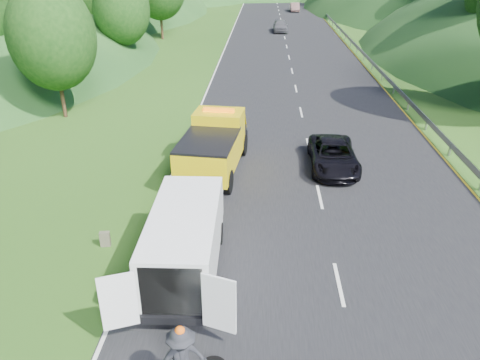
# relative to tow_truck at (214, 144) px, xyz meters

# --- Properties ---
(ground) EXTENTS (320.00, 320.00, 0.00)m
(ground) POSITION_rel_tow_truck_xyz_m (1.88, -6.58, -1.36)
(ground) COLOR #38661E
(ground) RESTS_ON ground
(road_surface) EXTENTS (14.00, 200.00, 0.02)m
(road_surface) POSITION_rel_tow_truck_xyz_m (4.88, 33.42, -1.35)
(road_surface) COLOR black
(road_surface) RESTS_ON ground
(guardrail) EXTENTS (0.06, 140.00, 1.52)m
(guardrail) POSITION_rel_tow_truck_xyz_m (12.18, 45.92, -1.36)
(guardrail) COLOR gray
(guardrail) RESTS_ON ground
(tree_line_left) EXTENTS (14.00, 140.00, 14.00)m
(tree_line_left) POSITION_rel_tow_truck_xyz_m (-17.12, 53.42, -1.36)
(tree_line_left) COLOR #295118
(tree_line_left) RESTS_ON ground
(tree_line_right) EXTENTS (14.00, 140.00, 14.00)m
(tree_line_right) POSITION_rel_tow_truck_xyz_m (24.88, 53.42, -1.36)
(tree_line_right) COLOR #295118
(tree_line_right) RESTS_ON ground
(tow_truck) EXTENTS (3.07, 6.70, 2.78)m
(tow_truck) POSITION_rel_tow_truck_xyz_m (0.00, 0.00, 0.00)
(tow_truck) COLOR black
(tow_truck) RESTS_ON ground
(white_van) EXTENTS (3.60, 6.60, 2.33)m
(white_van) POSITION_rel_tow_truck_xyz_m (-0.14, -8.06, -0.04)
(white_van) COLOR black
(white_van) RESTS_ON ground
(woman) EXTENTS (0.54, 0.67, 1.66)m
(woman) POSITION_rel_tow_truck_xyz_m (-1.08, -5.99, -1.36)
(woman) COLOR white
(woman) RESTS_ON ground
(child) EXTENTS (0.59, 0.59, 0.96)m
(child) POSITION_rel_tow_truck_xyz_m (-0.69, -7.91, -1.36)
(child) COLOR #CAD06F
(child) RESTS_ON ground
(suitcase) EXTENTS (0.38, 0.25, 0.58)m
(suitcase) POSITION_rel_tow_truck_xyz_m (-3.36, -6.76, -1.07)
(suitcase) COLOR #565340
(suitcase) RESTS_ON ground
(passing_suv) EXTENTS (2.28, 4.86, 1.34)m
(passing_suv) POSITION_rel_tow_truck_xyz_m (5.82, 0.54, -1.36)
(passing_suv) COLOR black
(passing_suv) RESTS_ON ground
(dist_car_a) EXTENTS (1.84, 4.57, 1.56)m
(dist_car_a) POSITION_rel_tow_truck_xyz_m (4.44, 44.12, -1.36)
(dist_car_a) COLOR #47474C
(dist_car_a) RESTS_ON ground
(dist_car_b) EXTENTS (1.52, 4.37, 1.44)m
(dist_car_b) POSITION_rel_tow_truck_xyz_m (7.68, 67.78, -1.36)
(dist_car_b) COLOR brown
(dist_car_b) RESTS_ON ground
(dist_car_c) EXTENTS (1.78, 4.38, 1.27)m
(dist_car_c) POSITION_rel_tow_truck_xyz_m (3.98, 89.48, -1.36)
(dist_car_c) COLOR #935249
(dist_car_c) RESTS_ON ground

